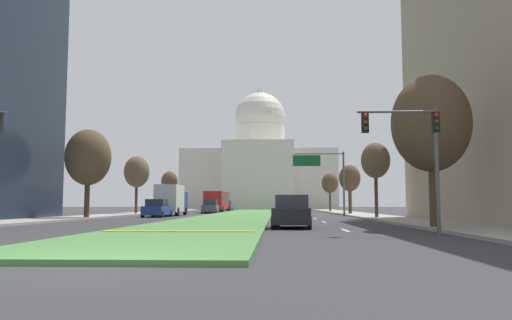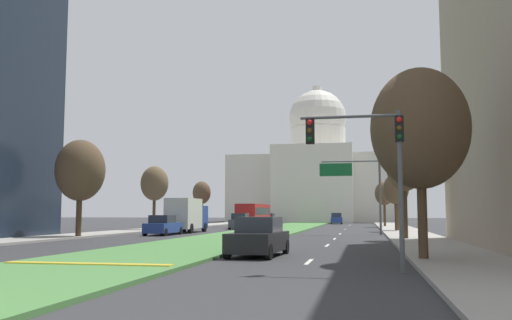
{
  "view_description": "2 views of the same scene",
  "coord_description": "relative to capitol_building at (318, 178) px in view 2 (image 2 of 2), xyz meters",
  "views": [
    {
      "loc": [
        3.95,
        -9.85,
        1.26
      ],
      "look_at": [
        2.13,
        33.13,
        5.08
      ],
      "focal_mm": 34.57,
      "sensor_mm": 36.0,
      "label": 1
    },
    {
      "loc": [
        9.33,
        -7.42,
        1.91
      ],
      "look_at": [
        2.33,
        27.74,
        5.38
      ],
      "focal_mm": 38.04,
      "sensor_mm": 36.0,
      "label": 2
    }
  ],
  "objects": [
    {
      "name": "sedan_far_horizon",
      "position": [
        -4.42,
        -34.25,
        -8.22
      ],
      "size": [
        1.95,
        4.15,
        1.78
      ],
      "color": "navy",
      "rests_on": "ground_plane"
    },
    {
      "name": "ground_plane",
      "position": [
        0.0,
        -52.04,
        -9.05
      ],
      "size": [
        260.0,
        260.0,
        0.0
      ],
      "primitive_type": "plane",
      "color": "#333335"
    },
    {
      "name": "street_tree_right_far",
      "position": [
        12.48,
        -56.82,
        -4.87
      ],
      "size": [
        2.49,
        2.49,
        5.81
      ],
      "color": "#4C3823",
      "rests_on": "ground_plane"
    },
    {
      "name": "lane_dashes_right",
      "position": [
        7.19,
        -57.94,
        -9.04
      ],
      "size": [
        0.16,
        67.1,
        0.01
      ],
      "color": "silver",
      "rests_on": "ground_plane"
    },
    {
      "name": "overhead_guide_sign",
      "position": [
        8.79,
        -64.95,
        -4.42
      ],
      "size": [
        5.22,
        0.2,
        6.5
      ],
      "color": "#515456",
      "rests_on": "ground_plane"
    },
    {
      "name": "city_bus",
      "position": [
        -4.75,
        -43.1,
        -7.28
      ],
      "size": [
        2.62,
        11.0,
        2.95
      ],
      "color": "#B21E1E",
      "rests_on": "ground_plane"
    },
    {
      "name": "street_tree_left_distant",
      "position": [
        -11.83,
        -43.08,
        -4.62
      ],
      "size": [
        2.4,
        2.4,
        6.02
      ],
      "color": "#4C3823",
      "rests_on": "ground_plane"
    },
    {
      "name": "median_curb_nose",
      "position": [
        0.0,
        -95.07,
        -8.89
      ],
      "size": [
        6.09,
        0.5,
        0.04
      ],
      "primitive_type": "cube",
      "color": "gold",
      "rests_on": "grass_median"
    },
    {
      "name": "sedan_very_far",
      "position": [
        4.81,
        -21.94,
        -8.2
      ],
      "size": [
        2.14,
        4.76,
        1.82
      ],
      "color": "navy",
      "rests_on": "ground_plane"
    },
    {
      "name": "sidewalk_left",
      "position": [
        -12.99,
        -62.62,
        -8.97
      ],
      "size": [
        4.0,
        95.21,
        0.15
      ],
      "primitive_type": "cube",
      "color": "#9E9991",
      "rests_on": "ground_plane"
    },
    {
      "name": "sidewalk_right",
      "position": [
        12.99,
        -62.62,
        -8.97
      ],
      "size": [
        4.0,
        95.21,
        0.15
      ],
      "primitive_type": "cube",
      "color": "#9E9991",
      "rests_on": "ground_plane"
    },
    {
      "name": "grass_median",
      "position": [
        0.0,
        -57.33,
        -8.98
      ],
      "size": [
        6.77,
        95.21,
        0.14
      ],
      "primitive_type": "cube",
      "color": "#4C8442",
      "rests_on": "ground_plane"
    },
    {
      "name": "street_tree_left_mid",
      "position": [
        -11.52,
        -75.21,
        -4.03
      ],
      "size": [
        3.68,
        3.68,
        7.35
      ],
      "color": "#4C3823",
      "rests_on": "ground_plane"
    },
    {
      "name": "sedan_midblock",
      "position": [
        -7.23,
        -69.09,
        -8.26
      ],
      "size": [
        1.97,
        4.5,
        1.68
      ],
      "color": "navy",
      "rests_on": "ground_plane"
    },
    {
      "name": "street_tree_left_far",
      "position": [
        -12.22,
        -58.73,
        -4.15
      ],
      "size": [
        2.89,
        2.89,
        6.75
      ],
      "color": "#4C3823",
      "rests_on": "ground_plane"
    },
    {
      "name": "street_tree_right_near",
      "position": [
        11.53,
        -90.49,
        -3.87
      ],
      "size": [
        3.82,
        3.82,
        7.59
      ],
      "color": "#4C3823",
      "rests_on": "ground_plane"
    },
    {
      "name": "street_tree_right_mid",
      "position": [
        12.08,
        -74.0,
        -4.28
      ],
      "size": [
        2.36,
        2.36,
        6.29
      ],
      "color": "#4C3823",
      "rests_on": "ground_plane"
    },
    {
      "name": "sedan_distant",
      "position": [
        -4.54,
        -51.8,
        -8.21
      ],
      "size": [
        2.0,
        4.74,
        1.81
      ],
      "color": "#4C5156",
      "rests_on": "ground_plane"
    },
    {
      "name": "box_truck_delivery",
      "position": [
        -7.24,
        -62.96,
        -7.37
      ],
      "size": [
        2.4,
        6.4,
        3.2
      ],
      "color": "navy",
      "rests_on": "ground_plane"
    },
    {
      "name": "capitol_building",
      "position": [
        0.0,
        0.0,
        0.0
      ],
      "size": [
        33.9,
        27.84,
        28.5
      ],
      "color": "silver",
      "rests_on": "ground_plane"
    },
    {
      "name": "sedan_lead_stopped",
      "position": [
        4.76,
        -88.82,
        -8.25
      ],
      "size": [
        2.21,
        4.43,
        1.71
      ],
      "color": "black",
      "rests_on": "ground_plane"
    },
    {
      "name": "street_tree_right_distant",
      "position": [
        11.91,
        -40.54,
        -4.76
      ],
      "size": [
        2.42,
        2.42,
        5.85
      ],
      "color": "#4C3823",
      "rests_on": "ground_plane"
    },
    {
      "name": "traffic_light_near_right",
      "position": [
        9.64,
        -94.47,
        -5.25
      ],
      "size": [
        3.34,
        0.35,
        5.2
      ],
      "color": "#515456",
      "rests_on": "ground_plane"
    }
  ]
}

